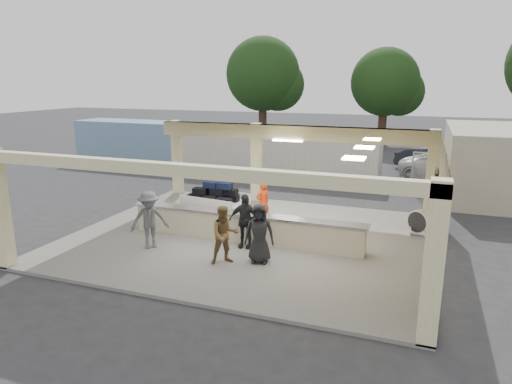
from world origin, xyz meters
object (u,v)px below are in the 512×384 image
at_px(container_blue, 152,143).
at_px(passenger_a, 225,235).
at_px(baggage_counter, 244,227).
at_px(luggage_cart, 215,198).
at_px(car_dark, 429,161).
at_px(passenger_c, 150,220).
at_px(drum_fan, 419,222).
at_px(passenger_d, 259,233).
at_px(car_white_a, 452,168).
at_px(passenger_b, 245,221).
at_px(container_white, 279,155).
at_px(baggage_handler, 263,203).

bearing_deg(container_blue, passenger_a, -49.06).
relative_size(baggage_counter, luggage_cart, 3.19).
xyz_separation_m(baggage_counter, car_dark, (5.79, 15.26, 0.10)).
distance_m(passenger_a, passenger_c, 2.79).
bearing_deg(drum_fan, passenger_c, -117.16).
distance_m(passenger_d, car_dark, 17.43).
bearing_deg(car_white_a, passenger_d, 165.61).
bearing_deg(passenger_a, passenger_b, 50.62).
height_order(container_white, container_blue, container_blue).
distance_m(baggage_counter, luggage_cart, 3.13).
relative_size(luggage_cart, passenger_b, 1.44).
xyz_separation_m(baggage_handler, container_white, (-2.21, 8.98, 0.33)).
bearing_deg(passenger_a, baggage_counter, 58.38).
distance_m(drum_fan, container_blue, 19.25).
bearing_deg(container_blue, container_white, -4.39).
xyz_separation_m(baggage_counter, passenger_a, (0.16, -1.93, 0.39)).
xyz_separation_m(passenger_b, passenger_c, (-2.85, -1.08, 0.05)).
bearing_deg(car_dark, luggage_cart, -173.17).
xyz_separation_m(passenger_a, car_dark, (5.63, 17.19, -0.29)).
bearing_deg(car_dark, passenger_c, -168.25).
height_order(luggage_cart, passenger_d, passenger_d).
bearing_deg(container_white, passenger_b, -77.07).
height_order(luggage_cart, passenger_a, passenger_a).
distance_m(drum_fan, container_white, 11.50).
bearing_deg(luggage_cart, baggage_handler, 3.74).
height_order(passenger_b, container_blue, container_blue).
relative_size(baggage_counter, passenger_c, 4.37).
distance_m(baggage_handler, passenger_a, 4.07).
height_order(passenger_b, passenger_d, passenger_d).
relative_size(passenger_b, container_white, 0.16).
height_order(luggage_cart, car_white_a, car_white_a).
xyz_separation_m(drum_fan, passenger_b, (-5.27, -3.20, 0.40)).
height_order(passenger_d, container_blue, container_blue).
relative_size(baggage_counter, car_dark, 1.99).
bearing_deg(passenger_d, baggage_handler, 93.99).
height_order(car_white_a, car_dark, car_white_a).
relative_size(drum_fan, car_white_a, 0.17).
xyz_separation_m(drum_fan, car_dark, (0.29, 12.58, 0.10)).
relative_size(baggage_counter, baggage_handler, 5.17).
bearing_deg(passenger_c, car_white_a, 14.76).
distance_m(baggage_counter, car_dark, 16.32).
xyz_separation_m(passenger_b, container_blue, (-11.52, 12.58, 0.38)).
height_order(drum_fan, container_blue, container_blue).
relative_size(baggage_counter, container_blue, 0.78).
relative_size(drum_fan, baggage_handler, 0.57).
bearing_deg(passenger_c, passenger_a, -48.18).
bearing_deg(passenger_d, passenger_c, 167.24).
height_order(luggage_cart, drum_fan, luggage_cart).
xyz_separation_m(luggage_cart, container_white, (-0.16, 8.84, 0.37)).
bearing_deg(passenger_c, baggage_handler, 14.42).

